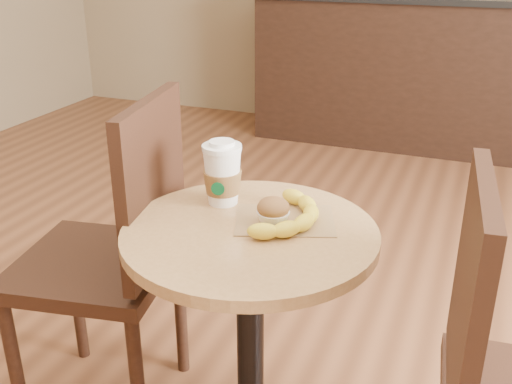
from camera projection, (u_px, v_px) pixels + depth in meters
cafe_table at (250, 317)px, 1.52m from camera, size 0.62×0.62×0.75m
chair_left at (116, 251)px, 1.73m from camera, size 0.51×0.51×1.01m
service_counter at (416, 71)px, 4.21m from camera, size 2.30×0.65×1.04m
kraft_bag at (285, 220)px, 1.47m from camera, size 0.29×0.25×0.00m
coffee_cup at (223, 176)px, 1.54m from camera, size 0.10×0.10×0.17m
muffin at (273, 212)px, 1.42m from camera, size 0.08×0.08×0.07m
banana at (293, 215)px, 1.44m from camera, size 0.18×0.30×0.04m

